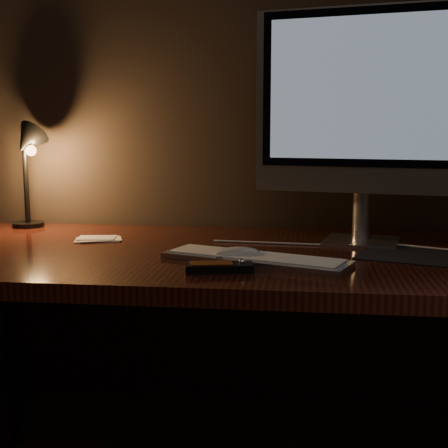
# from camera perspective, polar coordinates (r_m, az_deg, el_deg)

# --- Properties ---
(desk) EXTENTS (1.60, 0.75, 0.75)m
(desk) POSITION_cam_1_polar(r_m,az_deg,el_deg) (1.67, -0.60, -6.30)
(desk) COLOR #3F160E
(desk) RESTS_ON ground
(monitor) EXTENTS (0.58, 0.21, 0.61)m
(monitor) POSITION_cam_1_polar(r_m,az_deg,el_deg) (1.68, 12.88, 10.51)
(monitor) COLOR silver
(monitor) RESTS_ON desk
(keyboard) EXTENTS (0.45, 0.26, 0.02)m
(keyboard) POSITION_cam_1_polar(r_m,az_deg,el_deg) (1.44, 2.87, -3.15)
(keyboard) COLOR silver
(keyboard) RESTS_ON desk
(mousepad) EXTENTS (0.30, 0.27, 0.00)m
(mousepad) POSITION_cam_1_polar(r_m,az_deg,el_deg) (1.56, 16.97, -2.78)
(mousepad) COLOR black
(mousepad) RESTS_ON desk
(mouse) EXTENTS (0.13, 0.09, 0.02)m
(mouse) POSITION_cam_1_polar(r_m,az_deg,el_deg) (1.46, 1.17, -2.88)
(mouse) COLOR white
(mouse) RESTS_ON desk
(media_remote) EXTENTS (0.15, 0.08, 0.03)m
(media_remote) POSITION_cam_1_polar(r_m,az_deg,el_deg) (1.34, -0.46, -3.95)
(media_remote) COLOR black
(media_remote) RESTS_ON desk
(papers) EXTENTS (0.14, 0.11, 0.01)m
(papers) POSITION_cam_1_polar(r_m,az_deg,el_deg) (1.75, -11.45, -1.34)
(papers) COLOR white
(papers) RESTS_ON desk
(desk_lamp) EXTENTS (0.15, 0.16, 0.33)m
(desk_lamp) POSITION_cam_1_polar(r_m,az_deg,el_deg) (1.98, -17.52, 5.93)
(desk_lamp) COLOR black
(desk_lamp) RESTS_ON desk
(cable) EXTENTS (0.59, 0.18, 0.01)m
(cable) POSITION_cam_1_polar(r_m,az_deg,el_deg) (1.66, 9.86, -1.85)
(cable) COLOR white
(cable) RESTS_ON desk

